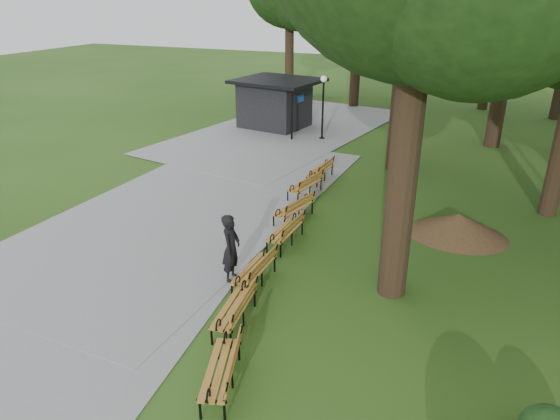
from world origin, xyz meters
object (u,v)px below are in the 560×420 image
at_px(dirt_mound, 458,225).
at_px(bench_5, 305,185).
at_px(lamp_post, 323,94).
at_px(bench_4, 293,208).
at_px(bench_3, 285,231).
at_px(bench_2, 254,270).
at_px(bench_6, 320,171).
at_px(bench_1, 234,308).
at_px(kiosk, 274,103).
at_px(bench_0, 220,369).
at_px(person, 231,248).

height_order(dirt_mound, bench_5, bench_5).
distance_m(lamp_post, bench_4, 10.48).
relative_size(dirt_mound, bench_3, 1.36).
bearing_deg(bench_4, bench_2, 20.31).
bearing_deg(bench_2, lamp_post, -168.15).
relative_size(bench_4, bench_6, 1.00).
distance_m(bench_1, bench_6, 10.02).
bearing_deg(kiosk, dirt_mound, -34.83).
bearing_deg(dirt_mound, lamp_post, 129.54).
bearing_deg(bench_1, bench_2, -176.66).
relative_size(bench_1, bench_6, 1.00).
distance_m(dirt_mound, bench_0, 9.48).
bearing_deg(bench_4, bench_6, -160.88).
relative_size(lamp_post, bench_1, 1.70).
height_order(lamp_post, bench_3, lamp_post).
relative_size(kiosk, bench_6, 2.27).
xyz_separation_m(person, bench_5, (-0.31, 6.41, -0.50)).
height_order(bench_0, bench_1, same).
xyz_separation_m(person, bench_2, (0.65, -0.00, -0.50)).
bearing_deg(bench_3, bench_0, 12.52).
height_order(bench_1, bench_5, same).
distance_m(person, bench_6, 8.21).
xyz_separation_m(dirt_mound, bench_1, (-4.30, -6.87, 0.07)).
distance_m(bench_0, bench_5, 10.26).
distance_m(bench_1, bench_2, 1.78).
bearing_deg(lamp_post, kiosk, 156.59).
relative_size(bench_0, bench_1, 1.00).
distance_m(bench_1, bench_5, 8.26).
height_order(person, bench_6, person).
distance_m(bench_1, bench_3, 4.24).
relative_size(lamp_post, bench_2, 1.70).
relative_size(bench_2, bench_3, 1.00).
height_order(bench_1, bench_4, same).
bearing_deg(bench_5, bench_6, -167.95).
height_order(lamp_post, bench_5, lamp_post).
bearing_deg(bench_5, dirt_mound, 88.53).
height_order(lamp_post, dirt_mound, lamp_post).
relative_size(kiosk, bench_5, 2.27).
distance_m(lamp_post, bench_3, 12.22).
bearing_deg(dirt_mound, bench_2, -132.08).
relative_size(person, bench_1, 0.99).
bearing_deg(bench_6, kiosk, -141.64).
distance_m(bench_3, bench_4, 1.76).
xyz_separation_m(person, bench_0, (1.68, -3.66, -0.50)).
bearing_deg(bench_3, dirt_mound, 120.85).
relative_size(bench_0, bench_6, 1.00).
bearing_deg(bench_0, person, -173.26).
xyz_separation_m(bench_2, bench_3, (-0.14, 2.47, 0.00)).
distance_m(kiosk, bench_5, 10.65).
height_order(lamp_post, bench_6, lamp_post).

